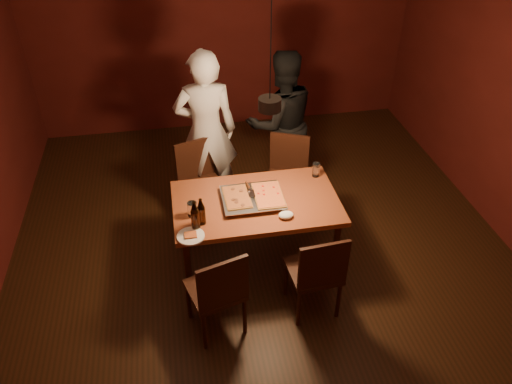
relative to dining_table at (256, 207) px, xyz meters
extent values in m
plane|color=#331B0E|center=(0.09, -0.09, -0.68)|extent=(6.00, 6.00, 0.00)
plane|color=#5D1915|center=(0.09, 2.91, 0.72)|extent=(5.00, 0.00, 5.00)
cube|color=#9C4927|center=(0.00, 0.00, 0.05)|extent=(1.50, 0.90, 0.05)
cylinder|color=#38190F|center=(-0.67, -0.37, -0.33)|extent=(0.06, 0.06, 0.70)
cylinder|color=#38190F|center=(0.67, -0.37, -0.33)|extent=(0.06, 0.06, 0.70)
cylinder|color=#38190F|center=(-0.67, 0.37, -0.33)|extent=(0.06, 0.06, 0.70)
cylinder|color=#38190F|center=(0.67, 0.37, -0.33)|extent=(0.06, 0.06, 0.70)
cube|color=#38190F|center=(-0.42, 0.75, -0.25)|extent=(0.53, 0.53, 0.04)
cube|color=#38190F|center=(-0.49, 0.93, -0.01)|extent=(0.41, 0.17, 0.45)
cube|color=#38190F|center=(0.45, 0.70, -0.25)|extent=(0.55, 0.55, 0.04)
cube|color=#38190F|center=(0.52, 0.88, -0.01)|extent=(0.40, 0.20, 0.45)
cube|color=#38190F|center=(-0.47, -0.71, -0.25)|extent=(0.52, 0.52, 0.04)
cube|color=#38190F|center=(-0.42, -0.89, -0.01)|extent=(0.41, 0.15, 0.45)
cube|color=#38190F|center=(0.38, -0.64, -0.25)|extent=(0.45, 0.45, 0.04)
cube|color=#38190F|center=(0.39, -0.83, -0.01)|extent=(0.42, 0.06, 0.45)
cube|color=silver|center=(-0.03, 0.00, 0.10)|extent=(0.59, 0.50, 0.05)
cube|color=maroon|center=(-0.17, 0.01, 0.13)|extent=(0.24, 0.36, 0.02)
cube|color=gold|center=(0.11, 0.00, 0.13)|extent=(0.26, 0.41, 0.02)
cylinder|color=black|center=(-0.57, -0.29, 0.16)|extent=(0.07, 0.07, 0.18)
cone|color=black|center=(-0.57, -0.29, 0.30)|extent=(0.07, 0.07, 0.10)
cylinder|color=black|center=(-0.51, -0.23, 0.16)|extent=(0.07, 0.07, 0.16)
cone|color=black|center=(-0.51, -0.23, 0.28)|extent=(0.07, 0.07, 0.09)
cylinder|color=silver|center=(-0.58, -0.10, 0.14)|extent=(0.08, 0.08, 0.13)
cylinder|color=silver|center=(0.64, 0.29, 0.14)|extent=(0.07, 0.07, 0.14)
cylinder|color=white|center=(-0.62, -0.39, 0.08)|extent=(0.23, 0.23, 0.02)
cube|color=gold|center=(-0.62, -0.39, 0.10)|extent=(0.10, 0.08, 0.01)
ellipsoid|color=white|center=(0.21, -0.28, 0.10)|extent=(0.13, 0.10, 0.06)
imported|color=silver|center=(-0.33, 1.10, 0.22)|extent=(0.67, 0.45, 1.79)
imported|color=black|center=(0.51, 1.26, 0.15)|extent=(0.90, 0.75, 1.66)
cylinder|color=black|center=(0.09, -0.09, 1.07)|extent=(0.18, 0.18, 0.10)
cylinder|color=black|center=(0.09, -0.09, 1.62)|extent=(0.01, 0.01, 1.00)
camera|label=1|loc=(-0.65, -3.54, 2.81)|focal=35.00mm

